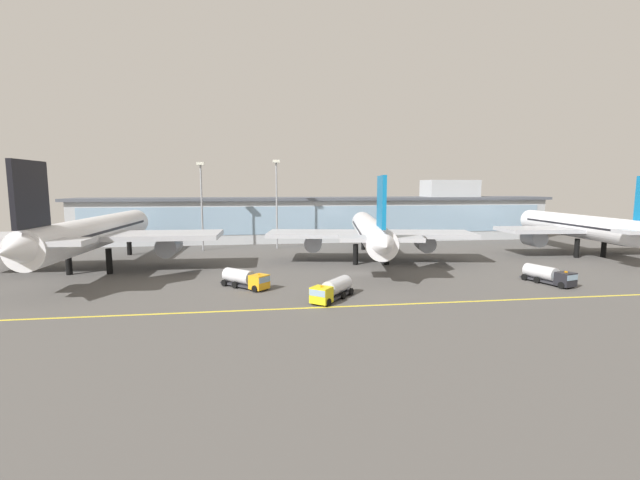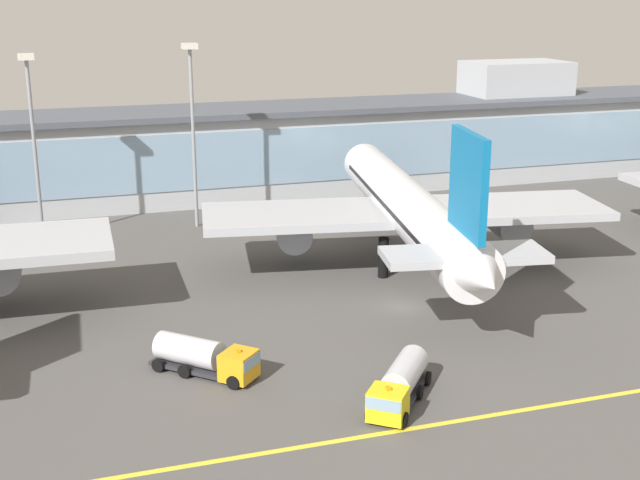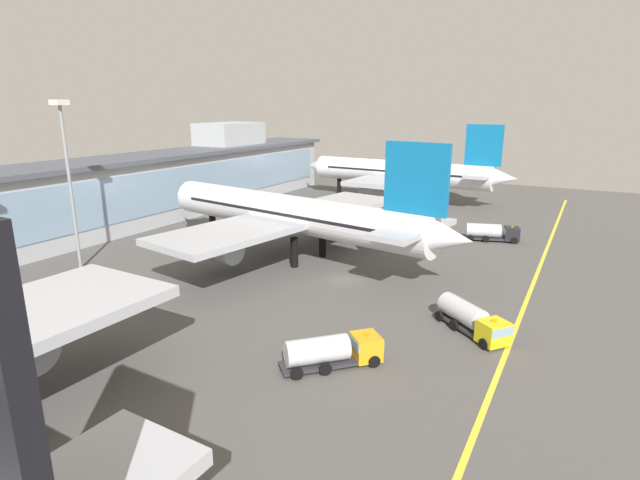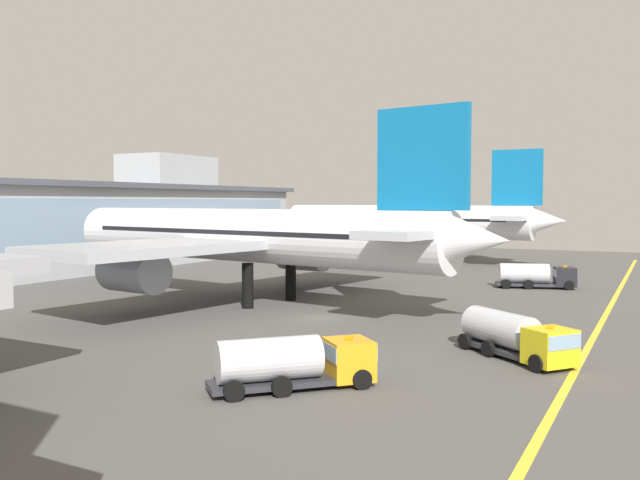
# 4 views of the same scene
# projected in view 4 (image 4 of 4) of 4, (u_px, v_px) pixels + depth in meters

# --- Properties ---
(ground_plane) EXTENTS (193.57, 193.57, 0.00)m
(ground_plane) POSITION_uv_depth(u_px,v_px,m) (323.00, 318.00, 59.33)
(ground_plane) COLOR #514F4C
(taxiway_centreline_stripe) EXTENTS (154.85, 0.50, 0.01)m
(taxiway_centreline_stripe) POSITION_uv_depth(u_px,v_px,m) (591.00, 341.00, 49.30)
(taxiway_centreline_stripe) COLOR yellow
(taxiway_centreline_stripe) RESTS_ON ground
(airliner_near_right) EXTENTS (45.18, 55.80, 18.11)m
(airliner_near_right) POSITION_uv_depth(u_px,v_px,m) (245.00, 237.00, 68.87)
(airliner_near_right) COLOR black
(airliner_near_right) RESTS_ON ground
(airliner_far_right) EXTENTS (38.87, 52.87, 18.35)m
(airliner_far_right) POSITION_uv_depth(u_px,v_px,m) (405.00, 222.00, 115.83)
(airliner_far_right) COLOR black
(airliner_far_right) RESTS_ON ground
(fuel_tanker_truck) EXTENTS (7.52, 8.59, 2.90)m
(fuel_tanker_truck) POSITION_uv_depth(u_px,v_px,m) (517.00, 336.00, 43.63)
(fuel_tanker_truck) COLOR black
(fuel_tanker_truck) RESTS_ON ground
(baggage_tug_near) EXTENTS (5.12, 9.36, 2.90)m
(baggage_tug_near) POSITION_uv_depth(u_px,v_px,m) (539.00, 275.00, 79.54)
(baggage_tug_near) COLOR black
(baggage_tug_near) RESTS_ON ground
(service_truck_far) EXTENTS (8.18, 8.04, 2.90)m
(service_truck_far) POSITION_uv_depth(u_px,v_px,m) (298.00, 361.00, 36.76)
(service_truck_far) COLOR black
(service_truck_far) RESTS_ON ground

